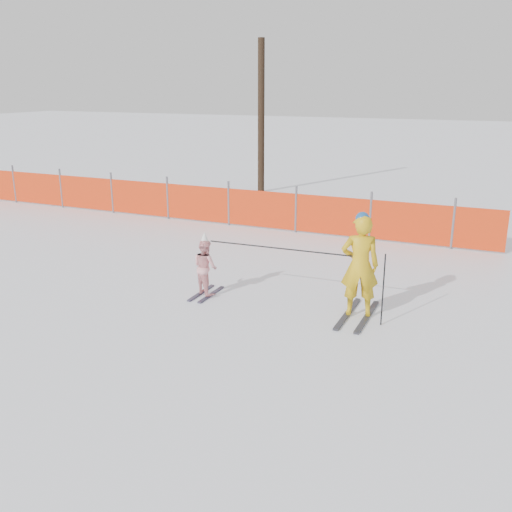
{
  "coord_description": "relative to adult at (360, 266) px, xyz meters",
  "views": [
    {
      "loc": [
        3.77,
        -8.05,
        3.82
      ],
      "look_at": [
        0.0,
        0.5,
        1.0
      ],
      "focal_mm": 40.0,
      "sensor_mm": 36.0,
      "label": 1
    }
  ],
  "objects": [
    {
      "name": "ground",
      "position": [
        -1.7,
        -0.95,
        -0.91
      ],
      "size": [
        120.0,
        120.0,
        0.0
      ],
      "primitive_type": "plane",
      "color": "white",
      "rests_on": "ground"
    },
    {
      "name": "child",
      "position": [
        -2.89,
        -0.12,
        -0.35
      ],
      "size": [
        0.63,
        0.93,
        1.23
      ],
      "color": "black",
      "rests_on": "ground"
    },
    {
      "name": "adult",
      "position": [
        0.0,
        0.0,
        0.0
      ],
      "size": [
        0.73,
        1.49,
        1.83
      ],
      "color": "black",
      "rests_on": "ground"
    },
    {
      "name": "ski_poles",
      "position": [
        -0.84,
        -0.1,
        0.01
      ],
      "size": [
        3.22,
        0.22,
        1.23
      ],
      "color": "black",
      "rests_on": "ground"
    },
    {
      "name": "safety_fence",
      "position": [
        -6.41,
        5.04,
        -0.36
      ],
      "size": [
        17.24,
        0.06,
        1.25
      ],
      "color": "#595960",
      "rests_on": "ground"
    },
    {
      "name": "tree_trunks",
      "position": [
        1.71,
        9.7,
        2.12
      ],
      "size": [
        12.97,
        2.02,
        6.93
      ],
      "color": "black",
      "rests_on": "ground"
    }
  ]
}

